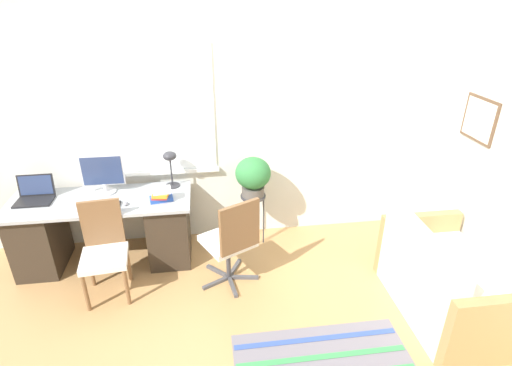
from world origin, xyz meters
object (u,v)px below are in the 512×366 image
object	(u,v)px
laptop	(35,195)
book_stack	(161,195)
office_chair_swivel	(232,240)
desk_lamp	(170,161)
desk_chair_wooden	(104,249)
couch_loveseat	(445,284)
mouse	(126,204)
potted_plant	(253,175)
keyboard	(100,206)
plant_stand	(253,201)
monitor	(103,174)

from	to	relation	value
laptop	book_stack	size ratio (longest dim) A/B	1.43
office_chair_swivel	desk_lamp	bearing A→B (deg)	-80.44
book_stack	desk_chair_wooden	world-z (taller)	desk_chair_wooden
office_chair_swivel	couch_loveseat	xyz separation A→B (m)	(1.80, -0.61, -0.21)
mouse	potted_plant	world-z (taller)	potted_plant
keyboard	office_chair_swivel	bearing A→B (deg)	-18.00
keyboard	plant_stand	world-z (taller)	keyboard
desk_chair_wooden	laptop	bearing A→B (deg)	136.41
potted_plant	desk_lamp	bearing A→B (deg)	172.86
mouse	book_stack	bearing A→B (deg)	7.46
laptop	monitor	world-z (taller)	monitor
plant_stand	book_stack	bearing A→B (deg)	-167.38
potted_plant	mouse	bearing A→B (deg)	-168.72
mouse	desk_lamp	bearing A→B (deg)	40.30
keyboard	plant_stand	xyz separation A→B (m)	(1.49, 0.24, -0.19)
mouse	keyboard	bearing A→B (deg)	178.33
desk_lamp	couch_loveseat	xyz separation A→B (m)	(2.35, -1.35, -0.73)
mouse	desk_lamp	size ratio (longest dim) A/B	0.15
monitor	desk_chair_wooden	size ratio (longest dim) A/B	0.46
desk_lamp	book_stack	xyz separation A→B (m)	(-0.09, -0.31, -0.22)
plant_stand	potted_plant	size ratio (longest dim) A/B	1.43
laptop	keyboard	xyz separation A→B (m)	(0.65, -0.21, -0.04)
desk_chair_wooden	potted_plant	world-z (taller)	potted_plant
desk_lamp	desk_chair_wooden	world-z (taller)	desk_lamp
laptop	desk_chair_wooden	world-z (taller)	laptop
book_stack	couch_loveseat	bearing A→B (deg)	-22.99
laptop	desk_lamp	xyz separation A→B (m)	(1.31, 0.13, 0.24)
monitor	office_chair_swivel	size ratio (longest dim) A/B	0.43
office_chair_swivel	potted_plant	distance (m)	0.78
plant_stand	keyboard	bearing A→B (deg)	-170.78
couch_loveseat	potted_plant	distance (m)	2.04
desk_chair_wooden	couch_loveseat	distance (m)	3.03
plant_stand	potted_plant	xyz separation A→B (m)	(0.00, 0.00, 0.31)
keyboard	book_stack	bearing A→B (deg)	3.61
desk_lamp	keyboard	bearing A→B (deg)	-152.23
desk_lamp	potted_plant	distance (m)	0.86
book_stack	potted_plant	bearing A→B (deg)	12.62
laptop	monitor	size ratio (longest dim) A/B	0.83
keyboard	desk_lamp	distance (m)	0.80
laptop	monitor	bearing A→B (deg)	6.83
book_stack	office_chair_swivel	distance (m)	0.83
book_stack	plant_stand	bearing A→B (deg)	12.62
monitor	keyboard	distance (m)	0.35
desk_lamp	couch_loveseat	distance (m)	2.81
couch_loveseat	potted_plant	size ratio (longest dim) A/B	2.94
keyboard	office_chair_swivel	size ratio (longest dim) A/B	0.39
keyboard	mouse	distance (m)	0.24
keyboard	potted_plant	bearing A→B (deg)	9.22
monitor	plant_stand	bearing A→B (deg)	-1.85
keyboard	office_chair_swivel	distance (m)	1.30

